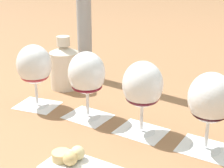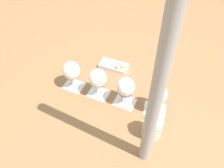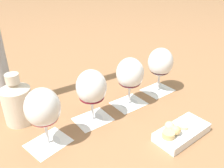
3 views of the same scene
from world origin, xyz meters
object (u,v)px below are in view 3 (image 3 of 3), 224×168
object	(u,v)px
wine_glass_3	(160,64)
ceramic_vase	(17,102)
snack_dish	(180,132)
wine_glass_1	(92,89)
wine_glass_0	(43,110)
wine_glass_2	(130,75)

from	to	relation	value
wine_glass_3	ceramic_vase	bearing A→B (deg)	-142.28
ceramic_vase	snack_dish	size ratio (longest dim) A/B	0.88
wine_glass_1	ceramic_vase	world-z (taller)	wine_glass_1
wine_glass_0	snack_dish	bearing A→B (deg)	19.29
wine_glass_2	ceramic_vase	distance (m)	0.37
wine_glass_0	wine_glass_1	size ratio (longest dim) A/B	1.00
wine_glass_2	wine_glass_3	distance (m)	0.15
wine_glass_2	ceramic_vase	world-z (taller)	wine_glass_2
snack_dish	ceramic_vase	bearing A→B (deg)	-174.07
wine_glass_1	wine_glass_3	world-z (taller)	same
ceramic_vase	snack_dish	xyz separation A→B (m)	(0.49, 0.05, -0.05)
snack_dish	wine_glass_3	bearing A→B (deg)	108.61
wine_glass_3	snack_dish	size ratio (longest dim) A/B	0.92
wine_glass_0	ceramic_vase	world-z (taller)	wine_glass_0
wine_glass_2	wine_glass_0	bearing A→B (deg)	-124.09
ceramic_vase	snack_dish	bearing A→B (deg)	5.93
wine_glass_0	wine_glass_2	bearing A→B (deg)	55.91
wine_glass_0	wine_glass_2	distance (m)	0.32
wine_glass_0	ceramic_vase	size ratio (longest dim) A/B	1.04
wine_glass_0	wine_glass_3	distance (m)	0.47
wine_glass_0	wine_glass_2	world-z (taller)	same
wine_glass_0	snack_dish	size ratio (longest dim) A/B	0.92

